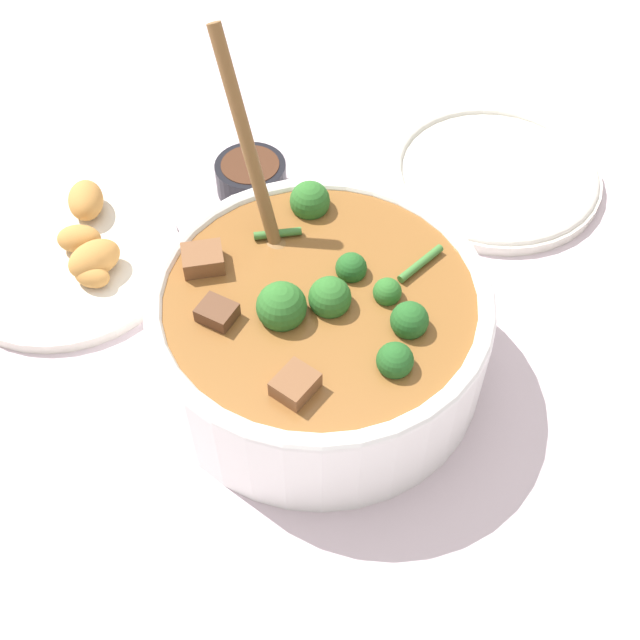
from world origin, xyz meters
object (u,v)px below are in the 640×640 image
at_px(stew_bowl, 320,325).
at_px(empty_plate, 494,174).
at_px(condiment_bowl, 251,176).
at_px(food_plate, 72,255).

xyz_separation_m(stew_bowl, empty_plate, (-0.04, 0.32, -0.05)).
bearing_deg(condiment_bowl, empty_plate, 47.74).
relative_size(condiment_bowl, food_plate, 0.34).
relative_size(stew_bowl, empty_plate, 1.28).
relative_size(stew_bowl, condiment_bowl, 3.92).
bearing_deg(stew_bowl, empty_plate, 97.16).
bearing_deg(empty_plate, food_plate, -119.89).
xyz_separation_m(empty_plate, food_plate, (-0.23, -0.40, 0.00)).
relative_size(condiment_bowl, empty_plate, 0.33).
xyz_separation_m(stew_bowl, condiment_bowl, (-0.22, 0.12, -0.04)).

